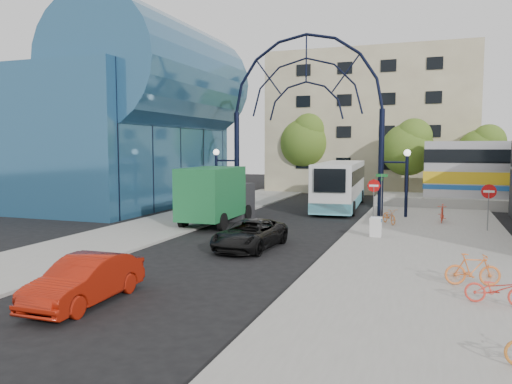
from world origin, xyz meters
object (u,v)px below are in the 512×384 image
at_px(black_suv, 250,234).
at_px(bike_far_a, 497,289).
at_px(street_name_sign, 382,187).
at_px(tree_north_c, 483,150).
at_px(stop_sign, 374,189).
at_px(red_sedan, 85,280).
at_px(bike_near_b, 442,213).
at_px(tree_north_a, 409,147).
at_px(tree_north_b, 307,140).
at_px(sandwich_board, 376,225).
at_px(bike_near_a, 389,216).
at_px(green_truck, 217,196).
at_px(do_not_enter_sign, 489,196).
at_px(gateway_arch, 306,87).
at_px(city_bus, 340,184).
at_px(bike_far_b, 473,270).

xyz_separation_m(black_suv, bike_far_a, (9.48, -5.51, -0.09)).
distance_m(street_name_sign, tree_north_c, 16.95).
relative_size(stop_sign, red_sedan, 0.59).
height_order(street_name_sign, bike_near_b, street_name_sign).
relative_size(stop_sign, bike_far_a, 1.47).
relative_size(tree_north_a, tree_north_c, 1.08).
relative_size(tree_north_b, tree_north_c, 1.23).
bearing_deg(tree_north_a, tree_north_b, 158.20).
height_order(sandwich_board, tree_north_a, tree_north_a).
relative_size(tree_north_c, bike_near_a, 3.87).
distance_m(tree_north_c, green_truck, 25.70).
bearing_deg(red_sedan, do_not_enter_sign, 53.05).
distance_m(gateway_arch, tree_north_c, 18.95).
height_order(street_name_sign, tree_north_a, tree_north_a).
bearing_deg(bike_far_a, tree_north_c, 4.82).
bearing_deg(city_bus, do_not_enter_sign, -46.09).
relative_size(do_not_enter_sign, city_bus, 0.20).
distance_m(tree_north_a, tree_north_b, 10.79).
distance_m(sandwich_board, bike_near_a, 4.76).
bearing_deg(green_truck, do_not_enter_sign, 6.94).
bearing_deg(bike_far_b, tree_north_c, -16.69).
xyz_separation_m(gateway_arch, sandwich_board, (5.60, -8.02, -7.81)).
bearing_deg(red_sedan, stop_sign, 71.03).
xyz_separation_m(tree_north_c, green_truck, (-15.92, -20.01, -2.58)).
bearing_deg(sandwich_board, city_bus, 107.71).
xyz_separation_m(sandwich_board, bike_near_a, (0.26, 4.75, -0.18)).
height_order(bike_near_b, bike_far_b, bike_near_b).
bearing_deg(stop_sign, green_truck, -154.59).
relative_size(black_suv, bike_near_a, 2.81).
relative_size(green_truck, bike_far_b, 3.91).
height_order(red_sedan, bike_far_a, red_sedan).
xyz_separation_m(tree_north_a, tree_north_c, (6.00, 2.00, -0.33)).
xyz_separation_m(street_name_sign, red_sedan, (-6.47, -19.78, -1.44)).
height_order(do_not_enter_sign, green_truck, green_truck).
xyz_separation_m(stop_sign, bike_near_a, (1.06, -1.27, -1.43)).
bearing_deg(bike_near_a, green_truck, 167.65).
bearing_deg(bike_far_b, green_truck, 42.29).
bearing_deg(bike_near_b, black_suv, -124.14).
height_order(tree_north_a, green_truck, tree_north_a).
xyz_separation_m(street_name_sign, tree_north_c, (6.92, 15.33, 2.15)).
distance_m(do_not_enter_sign, city_bus, 12.69).
xyz_separation_m(black_suv, bike_far_b, (8.98, -3.59, -0.01)).
bearing_deg(bike_near_b, red_sedan, -113.31).
height_order(tree_north_c, city_bus, tree_north_c).
distance_m(stop_sign, bike_far_b, 14.61).
relative_size(do_not_enter_sign, tree_north_c, 0.38).
relative_size(bike_near_b, bike_far_a, 1.04).
xyz_separation_m(bike_near_b, bike_far_a, (1.25, -16.05, -0.08)).
relative_size(street_name_sign, black_suv, 0.59).
distance_m(gateway_arch, city_bus, 8.29).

